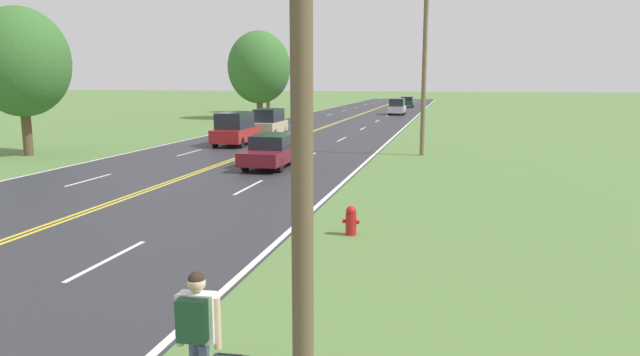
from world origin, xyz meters
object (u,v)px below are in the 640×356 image
at_px(car_champagne_van_mid_near, 269,123).
at_px(car_red_van_approaching, 235,129).
at_px(car_dark_green_van_receding, 407,102).
at_px(car_silver_van_mid_far, 397,106).
at_px(car_maroon_sedan_nearest, 273,150).
at_px(fire_hydrant, 351,220).
at_px(tree_left_verge, 259,67).
at_px(tree_mid_treeline, 21,62).
at_px(tree_behind_sign, 268,68).
at_px(hitchhiker_person, 197,325).

bearing_deg(car_champagne_van_mid_near, car_red_van_approaching, 177.01).
bearing_deg(car_dark_green_van_receding, car_silver_van_mid_far, -0.44).
bearing_deg(car_dark_green_van_receding, car_maroon_sedan_nearest, -2.74).
bearing_deg(fire_hydrant, car_silver_van_mid_far, 94.46).
distance_m(car_champagne_van_mid_near, car_silver_van_mid_far, 28.86).
relative_size(tree_left_verge, tree_mid_treeline, 1.16).
xyz_separation_m(tree_left_verge, car_dark_green_van_receding, (12.87, 29.12, -4.43)).
height_order(car_maroon_sedan_nearest, car_champagne_van_mid_near, car_champagne_van_mid_near).
height_order(tree_left_verge, tree_behind_sign, tree_left_verge).
relative_size(hitchhiker_person, tree_mid_treeline, 0.22).
bearing_deg(hitchhiker_person, car_dark_green_van_receding, -1.31).
xyz_separation_m(tree_behind_sign, car_maroon_sedan_nearest, (14.50, -42.77, -4.69)).
bearing_deg(tree_left_verge, car_champagne_van_mid_near, -68.83).
xyz_separation_m(tree_behind_sign, tree_mid_treeline, (0.53, -41.94, -0.57)).
bearing_deg(car_silver_van_mid_far, car_red_van_approaching, -11.57).
height_order(car_silver_van_mid_far, car_dark_green_van_receding, car_silver_van_mid_far).
distance_m(fire_hydrant, car_red_van_approaching, 21.35).
bearing_deg(car_silver_van_mid_far, car_dark_green_van_receding, -179.52).
xyz_separation_m(car_maroon_sedan_nearest, car_red_van_approaching, (-4.97, 7.74, 0.26)).
distance_m(car_maroon_sedan_nearest, car_champagne_van_mid_near, 14.46).
relative_size(car_maroon_sedan_nearest, car_silver_van_mid_far, 1.14).
height_order(car_maroon_sedan_nearest, car_dark_green_van_receding, car_dark_green_van_receding).
bearing_deg(car_dark_green_van_receding, tree_left_verge, -25.57).
xyz_separation_m(fire_hydrant, car_champagne_van_mid_near, (-10.36, 24.45, 0.61)).
relative_size(tree_left_verge, car_silver_van_mid_far, 2.16).
relative_size(fire_hydrant, car_dark_green_van_receding, 0.18).
height_order(hitchhiker_person, fire_hydrant, hitchhiker_person).
height_order(tree_mid_treeline, car_champagne_van_mid_near, tree_mid_treeline).
bearing_deg(car_champagne_van_mid_near, tree_behind_sign, 17.65).
bearing_deg(tree_left_verge, car_silver_van_mid_far, 36.91).
distance_m(hitchhiker_person, car_dark_green_van_receding, 80.06).
bearing_deg(tree_behind_sign, hitchhiker_person, -72.32).
relative_size(car_champagne_van_mid_near, car_silver_van_mid_far, 0.95).
relative_size(fire_hydrant, tree_left_verge, 0.09).
bearing_deg(fire_hydrant, tree_left_verge, 112.20).
relative_size(tree_left_verge, car_maroon_sedan_nearest, 1.90).
relative_size(car_maroon_sedan_nearest, car_red_van_approaching, 1.17).
height_order(tree_left_verge, tree_mid_treeline, tree_left_verge).
bearing_deg(car_silver_van_mid_far, car_maroon_sedan_nearest, -2.88).
bearing_deg(car_red_van_approaching, tree_left_verge, 13.79).
xyz_separation_m(tree_left_verge, tree_mid_treeline, (-2.17, -31.02, -0.36)).
xyz_separation_m(fire_hydrant, car_red_van_approaching, (-10.58, 18.54, 0.65)).
bearing_deg(car_champagne_van_mid_near, tree_mid_treeline, 143.42).
bearing_deg(tree_behind_sign, tree_mid_treeline, -89.27).
xyz_separation_m(tree_behind_sign, car_champagne_van_mid_near, (9.75, -29.11, -4.46)).
bearing_deg(car_red_van_approaching, hitchhiker_person, -161.22).
bearing_deg(car_silver_van_mid_far, fire_hydrant, 3.64).
height_order(tree_left_verge, car_red_van_approaching, tree_left_verge).
bearing_deg(car_maroon_sedan_nearest, car_champagne_van_mid_near, -160.41).
xyz_separation_m(hitchhiker_person, fire_hydrant, (0.42, 8.19, -0.66)).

